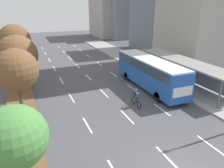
% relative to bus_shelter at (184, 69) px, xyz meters
% --- Properties ---
extents(median_strip, '(2.60, 52.00, 0.12)m').
position_rel_bus_shelter_xyz_m(median_strip, '(-17.83, 8.05, -1.80)').
color(median_strip, brown).
rests_on(median_strip, ground).
extents(sidewalk_right, '(4.50, 52.00, 0.15)m').
position_rel_bus_shelter_xyz_m(sidewalk_right, '(-0.28, 8.05, -1.79)').
color(sidewalk_right, '#9E9E99').
rests_on(sidewalk_right, ground).
extents(lane_divider_left, '(0.14, 48.52, 0.01)m').
position_rel_bus_shelter_xyz_m(lane_divider_left, '(-13.03, 6.81, -1.86)').
color(lane_divider_left, white).
rests_on(lane_divider_left, ground).
extents(lane_divider_center, '(0.14, 48.52, 0.01)m').
position_rel_bus_shelter_xyz_m(lane_divider_center, '(-9.53, 6.81, -1.86)').
color(lane_divider_center, white).
rests_on(lane_divider_center, ground).
extents(lane_divider_right, '(0.14, 48.52, 0.01)m').
position_rel_bus_shelter_xyz_m(lane_divider_right, '(-6.03, 6.81, -1.86)').
color(lane_divider_right, white).
rests_on(lane_divider_right, ground).
extents(bus_shelter, '(2.90, 14.12, 2.86)m').
position_rel_bus_shelter_xyz_m(bus_shelter, '(0.00, 0.00, 0.00)').
color(bus_shelter, gray).
rests_on(bus_shelter, sidewalk_right).
extents(bus, '(2.54, 11.29, 3.37)m').
position_rel_bus_shelter_xyz_m(bus, '(-4.28, 0.50, 0.20)').
color(bus, '#2356B2').
rests_on(bus, ground).
extents(cyclist, '(0.46, 1.82, 1.71)m').
position_rel_bus_shelter_xyz_m(cyclist, '(-7.86, -3.12, -1.07)').
color(cyclist, black).
rests_on(cyclist, ground).
extents(median_tree_nearest, '(2.98, 2.98, 4.85)m').
position_rel_bus_shelter_xyz_m(median_tree_nearest, '(-17.82, -10.17, 1.60)').
color(median_tree_nearest, brown).
rests_on(median_tree_nearest, median_strip).
extents(median_tree_second, '(3.25, 3.25, 5.92)m').
position_rel_bus_shelter_xyz_m(median_tree_second, '(-17.62, -2.41, 2.54)').
color(median_tree_second, brown).
rests_on(median_tree_second, median_strip).
extents(median_tree_third, '(4.27, 4.27, 5.94)m').
position_rel_bus_shelter_xyz_m(median_tree_third, '(-17.60, 5.34, 2.06)').
color(median_tree_third, brown).
rests_on(median_tree_third, median_strip).
extents(median_tree_fourth, '(4.32, 4.32, 6.39)m').
position_rel_bus_shelter_xyz_m(median_tree_fourth, '(-17.83, 13.10, 2.48)').
color(median_tree_fourth, brown).
rests_on(median_tree_fourth, median_strip).
extents(building_mid_right, '(10.86, 9.40, 15.90)m').
position_rel_bus_shelter_xyz_m(building_mid_right, '(10.51, 19.76, 6.08)').
color(building_mid_right, slate).
rests_on(building_mid_right, ground).
extents(building_far_right, '(10.50, 14.72, 13.76)m').
position_rel_bus_shelter_xyz_m(building_far_right, '(10.63, 40.06, 5.02)').
color(building_far_right, gray).
rests_on(building_far_right, ground).
extents(building_tall_right, '(8.19, 12.21, 15.07)m').
position_rel_bus_shelter_xyz_m(building_tall_right, '(7.08, 41.70, 5.67)').
color(building_tall_right, '#A39E93').
rests_on(building_tall_right, ground).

